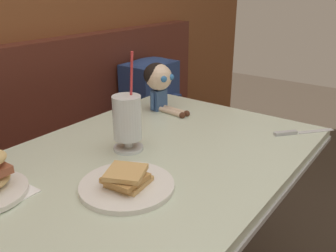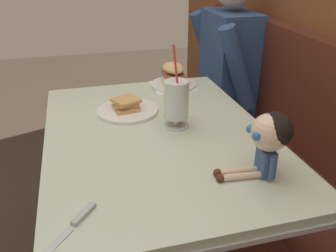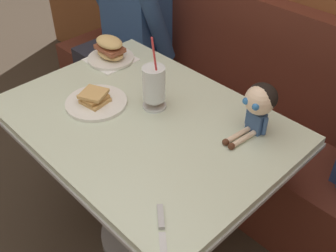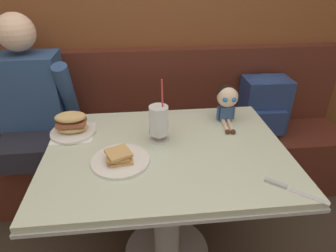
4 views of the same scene
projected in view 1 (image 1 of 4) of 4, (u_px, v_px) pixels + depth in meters
booth_bench at (47, 198)px, 1.65m from camera, size 2.60×0.48×1.00m
diner_table at (154, 205)px, 1.22m from camera, size 1.11×0.81×0.74m
toast_plate at (127, 183)px, 0.94m from camera, size 0.25×0.25×0.06m
milkshake_glass at (127, 121)px, 1.13m from camera, size 0.10×0.10×0.32m
butter_knife at (294, 133)px, 1.29m from camera, size 0.19×0.16×0.01m
seated_doll at (159, 80)px, 1.49m from camera, size 0.12×0.22×0.20m
backpack at (151, 93)px, 2.05m from camera, size 0.30×0.25×0.41m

